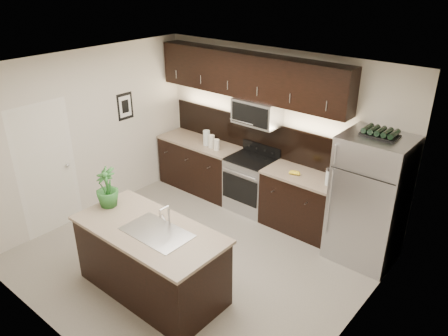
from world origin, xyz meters
name	(u,v)px	position (x,y,z in m)	size (l,w,h in m)	color
ground	(194,259)	(0.00, 0.00, 0.00)	(4.50, 4.50, 0.00)	gray
room_walls	(181,149)	(-0.11, -0.04, 1.70)	(4.52, 4.02, 2.71)	beige
counter_run	(241,180)	(-0.46, 1.69, 0.47)	(3.51, 0.65, 0.94)	black
upper_fixtures	(250,83)	(-0.43, 1.84, 2.14)	(3.49, 0.40, 1.66)	black
island	(151,260)	(0.04, -0.80, 0.47)	(1.96, 0.96, 0.94)	black
sink_faucet	(157,231)	(0.19, -0.79, 0.96)	(0.84, 0.50, 0.28)	silver
refrigerator	(369,199)	(1.79, 1.63, 0.92)	(0.89, 0.80, 1.85)	#B2B2B7
wine_rack	(380,133)	(1.79, 1.63, 1.90)	(0.46, 0.28, 0.11)	black
plant	(107,187)	(-0.77, -0.77, 1.21)	(0.30, 0.30, 0.54)	#296628
canisters	(210,140)	(-1.10, 1.62, 1.06)	(0.39, 0.17, 0.27)	silver
french_press	(329,177)	(1.17, 1.64, 1.06)	(0.12, 0.12, 0.33)	silver
bananas	(292,172)	(0.57, 1.61, 0.97)	(0.18, 0.14, 0.06)	yellow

